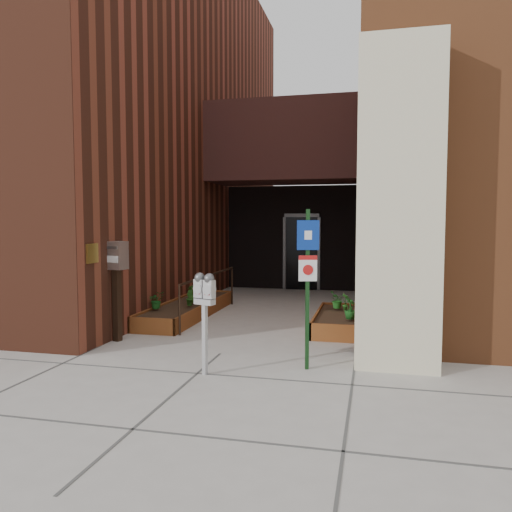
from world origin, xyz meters
The scene contains 15 objects.
ground centered at (0.00, 0.00, 0.00)m, with size 80.00×80.00×0.00m, color #9E9991.
architecture centered at (-0.18, 6.89, 4.98)m, with size 20.00×14.60×10.00m.
planter_left centered at (-1.55, 2.70, 0.13)m, with size 0.90×3.60×0.30m.
planter_right centered at (1.60, 2.20, 0.13)m, with size 0.80×2.20×0.30m.
handrail centered at (-1.05, 2.65, 0.75)m, with size 0.04×3.34×0.90m.
parking_meter centered at (0.12, -1.01, 1.03)m, with size 0.31×0.20×1.33m.
sign_post centered at (1.38, -0.48, 1.32)m, with size 0.29×0.11×2.15m.
payment_dropbox centered at (-1.90, 0.37, 1.20)m, with size 0.37×0.31×1.66m.
shrub_left_a centered at (-1.85, 1.80, 0.47)m, with size 0.30×0.30×0.33m, color #195A1D.
shrub_left_b centered at (-1.35, 2.27, 0.46)m, with size 0.18×0.18×0.32m, color #205017.
shrub_left_c centered at (-1.43, 2.65, 0.49)m, with size 0.21×0.21×0.37m, color #275618.
shrub_left_d centered at (-1.73, 4.30, 0.47)m, with size 0.18×0.18×0.35m, color #1A5317.
shrub_right_a centered at (1.85, 1.63, 0.48)m, with size 0.20×0.20×0.36m, color #164E17.
shrub_right_b centered at (1.72, 2.52, 0.46)m, with size 0.17×0.17×0.32m, color #22621C.
shrub_right_c centered at (1.56, 2.62, 0.46)m, with size 0.30×0.30×0.33m, color #1D601B.
Camera 1 is at (2.23, -7.06, 2.01)m, focal length 35.00 mm.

